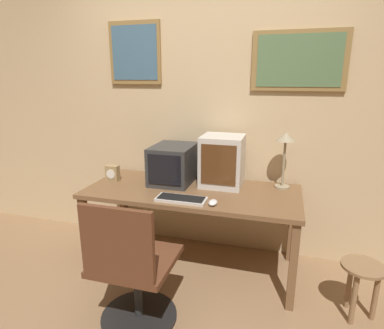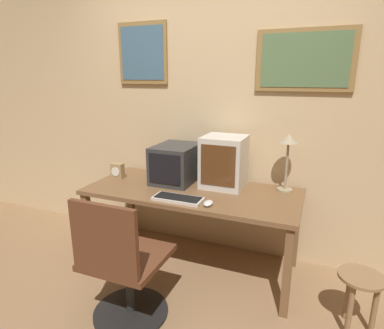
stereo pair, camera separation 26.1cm
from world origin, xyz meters
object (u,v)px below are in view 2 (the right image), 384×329
object	(u,v)px
monitor_left	(176,163)
desk_lamp	(288,146)
monitor_right	(224,162)
desk_clock	(117,171)
mouse_near_keyboard	(208,203)
office_chair	(123,270)
side_stool	(360,290)
keyboard_main	(178,199)

from	to	relation	value
monitor_left	desk_lamp	size ratio (longest dim) A/B	0.96
monitor_right	desk_clock	distance (m)	0.99
desk_clock	desk_lamp	distance (m)	1.52
mouse_near_keyboard	office_chair	size ratio (longest dim) A/B	0.11
side_stool	desk_lamp	bearing A→B (deg)	135.65
monitor_right	keyboard_main	distance (m)	0.54
monitor_right	mouse_near_keyboard	bearing A→B (deg)	-87.12
monitor_left	desk_lamp	xyz separation A→B (m)	(0.94, 0.11, 0.21)
side_stool	keyboard_main	bearing A→B (deg)	178.90
keyboard_main	mouse_near_keyboard	world-z (taller)	mouse_near_keyboard
mouse_near_keyboard	desk_clock	distance (m)	1.04
monitor_right	desk_lamp	distance (m)	0.53
monitor_left	office_chair	distance (m)	1.06
monitor_left	side_stool	size ratio (longest dim) A/B	1.12
mouse_near_keyboard	desk_clock	world-z (taller)	desk_clock
monitor_left	desk_lamp	bearing A→B (deg)	6.64
desk_clock	keyboard_main	bearing A→B (deg)	-21.45
keyboard_main	office_chair	xyz separation A→B (m)	(-0.16, -0.53, -0.34)
office_chair	keyboard_main	bearing A→B (deg)	72.65
monitor_left	side_stool	distance (m)	1.67
keyboard_main	desk_lamp	xyz separation A→B (m)	(0.73, 0.52, 0.36)
desk_clock	monitor_left	bearing A→B (deg)	12.73
keyboard_main	side_stool	size ratio (longest dim) A/B	0.95
desk_clock	mouse_near_keyboard	bearing A→B (deg)	-17.07
mouse_near_keyboard	desk_clock	xyz separation A→B (m)	(-0.99, 0.31, 0.05)
monitor_left	desk_lamp	world-z (taller)	desk_lamp
desk_clock	office_chair	bearing A→B (deg)	-54.64
monitor_right	keyboard_main	xyz separation A→B (m)	(-0.22, -0.45, -0.20)
keyboard_main	office_chair	world-z (taller)	office_chair
desk_lamp	monitor_left	bearing A→B (deg)	-173.36
mouse_near_keyboard	monitor_right	bearing A→B (deg)	92.88
office_chair	monitor_left	bearing A→B (deg)	92.65
office_chair	monitor_right	bearing A→B (deg)	68.29
keyboard_main	side_stool	xyz separation A→B (m)	(1.29, -0.02, -0.43)
monitor_left	monitor_right	xyz separation A→B (m)	(0.43, 0.03, 0.05)
monitor_left	keyboard_main	xyz separation A→B (m)	(0.21, -0.42, -0.15)
mouse_near_keyboard	office_chair	distance (m)	0.74
desk_clock	side_stool	world-z (taller)	desk_clock
monitor_right	mouse_near_keyboard	size ratio (longest dim) A/B	4.09
side_stool	desk_clock	bearing A→B (deg)	171.12
keyboard_main	mouse_near_keyboard	distance (m)	0.25
desk_clock	side_stool	size ratio (longest dim) A/B	0.35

